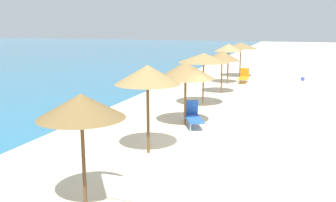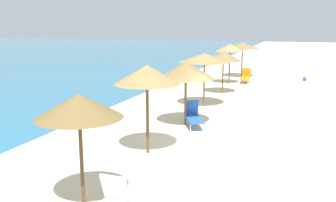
# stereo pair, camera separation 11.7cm
# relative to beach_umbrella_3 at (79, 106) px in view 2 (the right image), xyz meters

# --- Properties ---
(ground_plane) EXTENTS (160.00, 160.00, 0.00)m
(ground_plane) POSITION_rel_beach_umbrella_3_xyz_m (6.22, -2.05, -2.38)
(ground_plane) COLOR beige
(beach_umbrella_3) EXTENTS (1.94, 1.94, 2.67)m
(beach_umbrella_3) POSITION_rel_beach_umbrella_3_xyz_m (0.00, 0.00, 0.00)
(beach_umbrella_3) COLOR brown
(beach_umbrella_3) RESTS_ON ground_plane
(beach_umbrella_4) EXTENTS (2.11, 2.11, 2.88)m
(beach_umbrella_4) POSITION_rel_beach_umbrella_3_xyz_m (4.03, 0.07, 0.18)
(beach_umbrella_4) COLOR brown
(beach_umbrella_4) RESTS_ON ground_plane
(beach_umbrella_5) EXTENTS (2.37, 2.37, 2.64)m
(beach_umbrella_5) POSITION_rel_beach_umbrella_3_xyz_m (7.78, -0.06, -0.10)
(beach_umbrella_5) COLOR brown
(beach_umbrella_5) RESTS_ON ground_plane
(beach_umbrella_6) EXTENTS (2.56, 2.56, 2.71)m
(beach_umbrella_6) POSITION_rel_beach_umbrella_3_xyz_m (11.62, 0.13, 0.09)
(beach_umbrella_6) COLOR brown
(beach_umbrella_6) RESTS_ON ground_plane
(beach_umbrella_7) EXTENTS (2.09, 2.09, 2.57)m
(beach_umbrella_7) POSITION_rel_beach_umbrella_3_xyz_m (15.59, -0.02, -0.12)
(beach_umbrella_7) COLOR brown
(beach_umbrella_7) RESTS_ON ground_plane
(beach_umbrella_8) EXTENTS (2.00, 2.00, 2.79)m
(beach_umbrella_8) POSITION_rel_beach_umbrella_3_xyz_m (19.43, 0.30, 0.13)
(beach_umbrella_8) COLOR brown
(beach_umbrella_8) RESTS_ON ground_plane
(beach_umbrella_9) EXTENTS (2.60, 2.60, 2.72)m
(beach_umbrella_9) POSITION_rel_beach_umbrella_3_xyz_m (23.14, 0.01, 0.09)
(beach_umbrella_9) COLOR brown
(beach_umbrella_9) RESTS_ON ground_plane
(lounge_chair_1) EXTENTS (1.64, 0.66, 1.00)m
(lounge_chair_1) POSITION_rel_beach_umbrella_3_xyz_m (20.36, -0.70, -1.96)
(lounge_chair_1) COLOR orange
(lounge_chair_1) RESTS_ON ground_plane
(lounge_chair_2) EXTENTS (1.58, 1.18, 1.02)m
(lounge_chair_2) POSITION_rel_beach_umbrella_3_xyz_m (7.63, -0.44, -1.93)
(lounge_chair_2) COLOR blue
(lounge_chair_2) RESTS_ON ground_plane
(beach_ball) EXTENTS (0.29, 0.29, 0.29)m
(beach_ball) POSITION_rel_beach_umbrella_3_xyz_m (22.76, -4.71, -2.24)
(beach_ball) COLOR blue
(beach_ball) RESTS_ON ground_plane
(cooler_box) EXTENTS (0.55, 0.44, 0.35)m
(cooler_box) POSITION_rel_beach_umbrella_3_xyz_m (4.10, -1.76, -2.21)
(cooler_box) COLOR white
(cooler_box) RESTS_ON ground_plane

